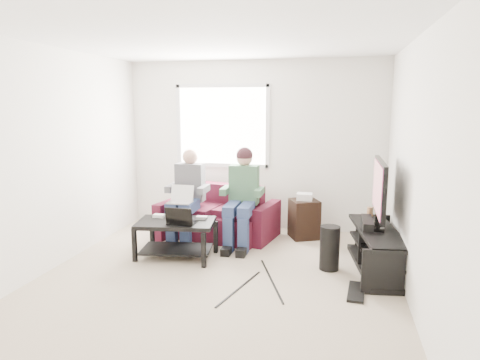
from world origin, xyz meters
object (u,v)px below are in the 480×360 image
sofa (219,218)px  end_table (304,218)px  coffee_table (176,230)px  subwoofer (330,248)px  tv_stand (377,252)px  tv (379,190)px

sofa → end_table: (1.23, 0.22, 0.01)m
coffee_table → end_table: (1.53, 1.18, -0.06)m
coffee_table → end_table: 1.93m
subwoofer → sofa: bearing=149.7°
subwoofer → end_table: (-0.39, 1.17, 0.03)m
coffee_table → tv_stand: size_ratio=0.68×
coffee_table → end_table: end_table is taller
sofa → end_table: size_ratio=2.63×
coffee_table → tv_stand: tv_stand is taller
coffee_table → subwoofer: (1.92, 0.01, -0.09)m
tv_stand → subwoofer: bearing=-167.2°
coffee_table → tv: 2.55m
coffee_table → tv: bearing=5.5°
tv_stand → end_table: size_ratio=2.28×
coffee_table → subwoofer: 1.92m
tv → subwoofer: tv is taller
tv_stand → end_table: bearing=131.9°
coffee_table → subwoofer: bearing=0.4°
tv → subwoofer: bearing=-157.6°
tv_stand → subwoofer: subwoofer is taller
sofa → coffee_table: size_ratio=1.70×
sofa → end_table: bearing=10.4°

